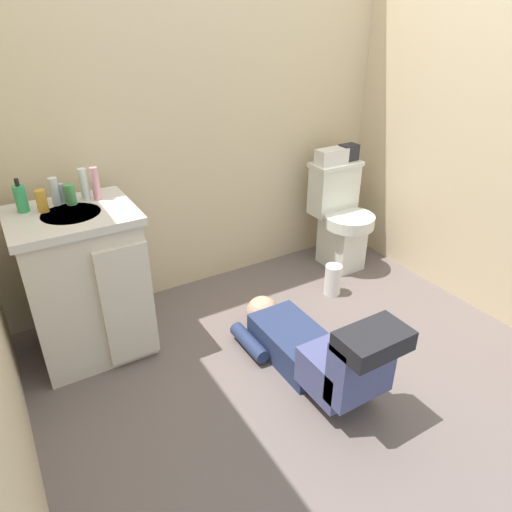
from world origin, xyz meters
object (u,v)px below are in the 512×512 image
object	(u,v)px
toiletry_bag	(349,152)
vanity_cabinet	(85,283)
bottle_white	(84,184)
paper_towel_roll	(333,280)
toilet	(340,217)
soap_dispenser	(21,198)
bottle_amber	(42,201)
bottle_green	(70,194)
bottle_clear	(55,191)
faucet	(62,193)
person_plumber	(315,349)
bottle_pink	(95,184)
tissue_box	(332,156)

from	to	relation	value
toiletry_bag	vanity_cabinet	bearing A→B (deg)	-175.21
bottle_white	paper_towel_roll	distance (m)	1.64
toilet	soap_dispenser	size ratio (longest dim) A/B	4.52
toilet	soap_dispenser	distance (m)	2.05
bottle_amber	bottle_green	bearing A→B (deg)	12.86
bottle_amber	bottle_white	xyz separation A→B (m)	(0.22, 0.06, 0.03)
bottle_clear	faucet	bearing A→B (deg)	16.64
vanity_cabinet	person_plumber	world-z (taller)	vanity_cabinet
toilet	toiletry_bag	size ratio (longest dim) A/B	6.05
bottle_white	bottle_pink	xyz separation A→B (m)	(0.05, -0.03, 0.00)
faucet	tissue_box	bearing A→B (deg)	0.42
vanity_cabinet	toiletry_bag	size ratio (longest dim) A/B	6.61
faucet	bottle_clear	size ratio (longest dim) A/B	0.72
bottle_pink	faucet	bearing A→B (deg)	166.01
faucet	bottle_white	xyz separation A→B (m)	(0.11, -0.01, 0.03)
person_plumber	soap_dispenser	size ratio (longest dim) A/B	6.42
bottle_amber	bottle_green	xyz separation A→B (m)	(0.14, 0.03, -0.00)
soap_dispenser	bottle_pink	xyz separation A→B (m)	(0.35, -0.02, 0.02)
person_plumber	paper_towel_roll	xyz separation A→B (m)	(0.59, 0.57, -0.07)
soap_dispenser	toiletry_bag	bearing A→B (deg)	0.90
toilet	bottle_clear	world-z (taller)	bottle_clear
person_plumber	tissue_box	world-z (taller)	tissue_box
faucet	bottle_green	distance (m)	0.05
toilet	toiletry_bag	distance (m)	0.46
person_plumber	paper_towel_roll	size ratio (longest dim) A/B	5.09
toilet	paper_towel_roll	bearing A→B (deg)	-133.20
person_plumber	tissue_box	xyz separation A→B (m)	(0.85, 0.98, 0.62)
tissue_box	bottle_amber	distance (m)	1.86
faucet	bottle_white	world-z (taller)	bottle_white
vanity_cabinet	bottle_clear	distance (m)	0.49
bottle_green	bottle_pink	xyz separation A→B (m)	(0.13, 0.00, 0.03)
toilet	bottle_green	distance (m)	1.83
vanity_cabinet	toiletry_bag	world-z (taller)	toiletry_bag
paper_towel_roll	bottle_white	bearing A→B (deg)	164.36
bottle_pink	vanity_cabinet	bearing A→B (deg)	-145.98
bottle_green	bottle_white	bearing A→B (deg)	21.23
person_plumber	paper_towel_roll	bearing A→B (deg)	44.00
tissue_box	bottle_white	size ratio (longest dim) A/B	1.35
paper_towel_roll	bottle_pink	bearing A→B (deg)	164.98
vanity_cabinet	bottle_pink	size ratio (longest dim) A/B	4.82
faucet	bottle_green	world-z (taller)	bottle_green
person_plumber	bottle_amber	xyz separation A→B (m)	(-1.01, 0.89, 0.70)
person_plumber	bottle_white	world-z (taller)	bottle_white
bottle_clear	paper_towel_roll	world-z (taller)	bottle_clear
person_plumber	bottle_clear	size ratio (longest dim) A/B	7.64
toilet	person_plumber	bearing A→B (deg)	-135.03
tissue_box	faucet	bearing A→B (deg)	-179.58
tissue_box	paper_towel_roll	xyz separation A→B (m)	(-0.26, -0.41, -0.70)
bottle_pink	bottle_clear	bearing A→B (deg)	171.24
tissue_box	toiletry_bag	xyz separation A→B (m)	(0.15, 0.00, 0.01)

